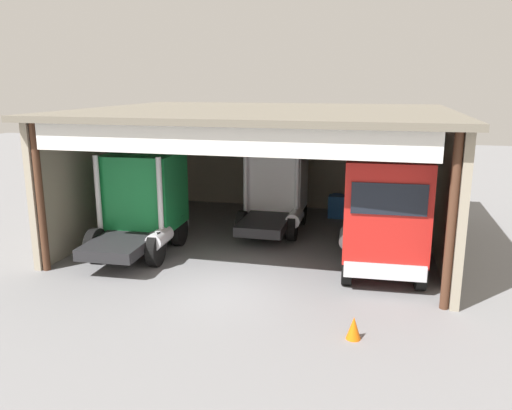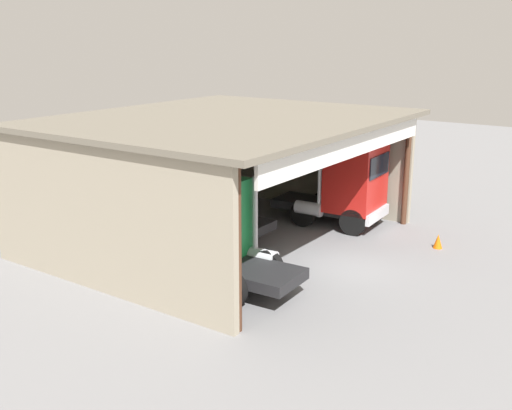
# 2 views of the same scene
# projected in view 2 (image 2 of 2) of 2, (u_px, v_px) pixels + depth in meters

# --- Properties ---
(ground_plane) EXTENTS (80.00, 80.00, 0.00)m
(ground_plane) POSITION_uv_depth(u_px,v_px,m) (343.00, 266.00, 21.81)
(ground_plane) COLOR slate
(ground_plane) RESTS_ON ground
(workshop_shed) EXTENTS (13.36, 11.42, 5.00)m
(workshop_shed) POSITION_uv_depth(u_px,v_px,m) (205.00, 152.00, 24.31)
(workshop_shed) COLOR #9E937F
(workshop_shed) RESTS_ON ground
(truck_green_center_right_bay) EXTENTS (2.78, 4.86, 3.58)m
(truck_green_center_right_bay) POSITION_uv_depth(u_px,v_px,m) (210.00, 231.00, 19.74)
(truck_green_center_right_bay) COLOR #197F3D
(truck_green_center_right_bay) RESTS_ON ground
(truck_white_right_bay) EXTENTS (2.50, 4.94, 3.62)m
(truck_white_right_bay) POSITION_uv_depth(u_px,v_px,m) (198.00, 194.00, 25.17)
(truck_white_right_bay) COLOR white
(truck_white_right_bay) RESTS_ON ground
(truck_red_center_bay) EXTENTS (2.75, 4.89, 3.79)m
(truck_red_center_bay) POSITION_uv_depth(u_px,v_px,m) (348.00, 183.00, 25.95)
(truck_red_center_bay) COLOR red
(truck_red_center_bay) RESTS_ON ground
(oil_drum) EXTENTS (0.58, 0.58, 0.91)m
(oil_drum) POSITION_uv_depth(u_px,v_px,m) (181.00, 199.00, 28.96)
(oil_drum) COLOR #194CB2
(oil_drum) RESTS_ON ground
(tool_cart) EXTENTS (0.90, 0.60, 1.00)m
(tool_cart) POSITION_uv_depth(u_px,v_px,m) (193.00, 200.00, 28.68)
(tool_cart) COLOR #1E59A5
(tool_cart) RESTS_ON ground
(traffic_cone) EXTENTS (0.36, 0.36, 0.56)m
(traffic_cone) POSITION_uv_depth(u_px,v_px,m) (438.00, 241.00, 23.60)
(traffic_cone) COLOR orange
(traffic_cone) RESTS_ON ground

